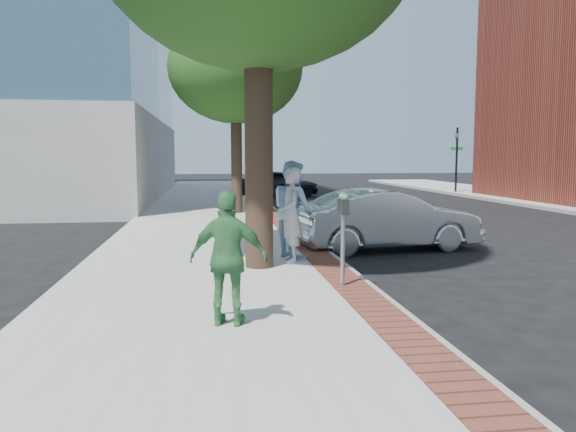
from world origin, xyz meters
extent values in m
plane|color=black|center=(0.00, 0.00, 0.00)|extent=(120.00, 120.00, 0.00)
cube|color=#9E9991|center=(-1.50, 8.00, 0.07)|extent=(5.00, 60.00, 0.15)
cube|color=brown|center=(0.70, 8.00, 0.15)|extent=(0.60, 60.00, 0.01)
cube|color=gray|center=(1.05, 8.00, 0.07)|extent=(0.10, 60.00, 0.15)
cylinder|color=black|center=(0.90, 22.00, 1.90)|extent=(0.12, 0.12, 3.80)
imported|color=black|center=(0.90, 22.00, 3.00)|extent=(0.18, 0.15, 0.90)
cube|color=#1E7238|center=(0.90, 22.00, 2.60)|extent=(0.70, 0.03, 0.18)
cylinder|color=black|center=(12.50, 22.00, 1.90)|extent=(0.12, 0.12, 3.80)
imported|color=black|center=(12.50, 22.00, 3.00)|extent=(0.18, 0.15, 0.90)
cube|color=#1E7238|center=(12.50, 22.00, 2.60)|extent=(0.70, 0.03, 0.18)
cylinder|color=black|center=(-0.60, 1.90, 2.35)|extent=(0.52, 0.52, 4.40)
cylinder|color=black|center=(-0.50, 12.00, 2.08)|extent=(0.40, 0.40, 3.85)
ellipsoid|color=#124013|center=(-0.50, 12.00, 5.32)|extent=(4.80, 4.80, 3.94)
cylinder|color=gray|center=(0.57, 0.14, 0.72)|extent=(0.07, 0.07, 1.15)
cube|color=#2D3030|center=(0.57, 0.05, 1.42)|extent=(0.12, 0.14, 0.24)
cube|color=#2D3030|center=(0.57, 0.23, 1.42)|extent=(0.12, 0.14, 0.24)
sphere|color=#3F8C4C|center=(0.57, 0.05, 1.57)|extent=(0.11, 0.11, 0.11)
sphere|color=#3F8C4C|center=(0.57, 0.23, 1.57)|extent=(0.11, 0.11, 0.11)
imported|color=silver|center=(0.06, 2.32, 1.07)|extent=(0.49, 0.70, 1.84)
imported|color=#87B1D2|center=(0.17, 2.81, 1.13)|extent=(1.03, 1.16, 1.97)
imported|color=#387D41|center=(-1.29, -1.66, 0.97)|extent=(1.04, 0.63, 1.65)
imported|color=#B0B3B8|center=(2.62, 4.22, 0.71)|extent=(4.48, 2.04, 1.42)
imported|color=black|center=(2.23, 21.57, 0.73)|extent=(4.32, 1.83, 1.46)
camera|label=1|loc=(-1.53, -8.40, 2.22)|focal=35.00mm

